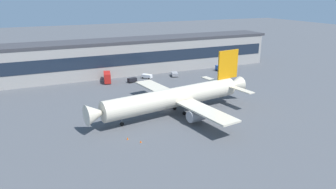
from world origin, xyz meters
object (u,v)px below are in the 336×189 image
object	(u,v)px
pushback_tractor	(174,74)
baggage_tug	(132,80)
catering_truck	(107,77)
traffic_cone_1	(141,141)
airliner	(176,97)
traffic_cone_0	(128,138)
crew_van	(221,68)
follow_me_car	(147,76)

from	to	relation	value
pushback_tractor	baggage_tug	bearing A→B (deg)	-174.24
catering_truck	traffic_cone_1	world-z (taller)	catering_truck
airliner	catering_truck	size ratio (longest dim) A/B	7.26
airliner	traffic_cone_0	size ratio (longest dim) A/B	97.02
crew_van	traffic_cone_1	size ratio (longest dim) A/B	9.45
traffic_cone_0	baggage_tug	bearing A→B (deg)	70.86
catering_truck	traffic_cone_0	world-z (taller)	catering_truck
follow_me_car	catering_truck	world-z (taller)	catering_truck
crew_van	baggage_tug	distance (m)	44.00
baggage_tug	catering_truck	bearing A→B (deg)	158.23
pushback_tractor	traffic_cone_0	distance (m)	64.70
follow_me_car	baggage_tug	size ratio (longest dim) A/B	1.17
crew_van	pushback_tractor	distance (m)	23.79
baggage_tug	pushback_tractor	xyz separation A→B (m)	(20.19, 2.04, -0.04)
catering_truck	traffic_cone_1	bearing A→B (deg)	-95.61
airliner	crew_van	distance (m)	58.99
airliner	crew_van	size ratio (longest dim) A/B	10.14
baggage_tug	traffic_cone_0	world-z (taller)	baggage_tug
pushback_tractor	airliner	bearing A→B (deg)	-114.66
catering_truck	traffic_cone_0	size ratio (longest dim) A/B	13.37
crew_van	traffic_cone_1	bearing A→B (deg)	-137.02
follow_me_car	catering_truck	distance (m)	17.20
follow_me_car	traffic_cone_1	world-z (taller)	follow_me_car
follow_me_car	traffic_cone_0	size ratio (longest dim) A/B	8.14
pushback_tractor	follow_me_car	bearing A→B (deg)	175.02
crew_van	baggage_tug	bearing A→B (deg)	-177.98
pushback_tractor	traffic_cone_1	distance (m)	65.80
baggage_tug	traffic_cone_1	size ratio (longest dim) A/B	6.85
pushback_tractor	traffic_cone_0	size ratio (longest dim) A/B	9.44
follow_me_car	traffic_cone_0	bearing A→B (deg)	-115.17
traffic_cone_0	traffic_cone_1	xyz separation A→B (m)	(2.44, -2.97, 0.00)
catering_truck	pushback_tractor	distance (m)	29.74
airliner	traffic_cone_1	size ratio (longest dim) A/B	95.89
follow_me_car	baggage_tug	xyz separation A→B (m)	(-7.68, -3.12, -0.00)
crew_van	traffic_cone_1	xyz separation A→B (m)	(-59.07, -55.05, -1.17)
baggage_tug	pushback_tractor	distance (m)	20.29
airliner	baggage_tug	bearing A→B (deg)	91.95
traffic_cone_0	follow_me_car	bearing A→B (deg)	64.83
baggage_tug	pushback_tractor	bearing A→B (deg)	5.76
catering_truck	crew_van	size ratio (longest dim) A/B	1.40
airliner	follow_me_car	bearing A→B (deg)	81.44
airliner	baggage_tug	xyz separation A→B (m)	(-1.33, 39.03, -4.05)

